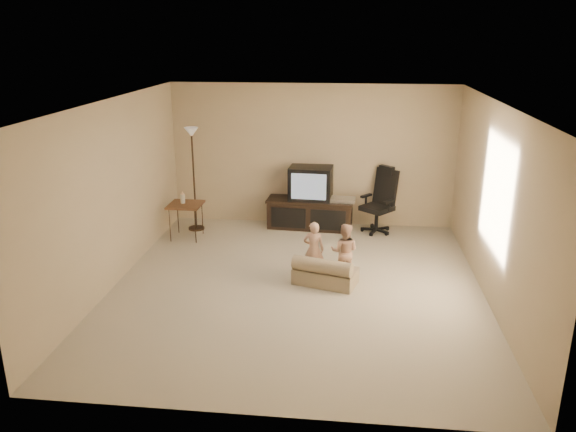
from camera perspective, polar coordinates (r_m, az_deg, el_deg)
name	(u,v)px	position (r m, az deg, el deg)	size (l,w,h in m)	color
floor	(297,287)	(7.76, 0.91, -7.18)	(5.50, 5.50, 0.00)	beige
room_shell	(297,179)	(7.24, 0.97, 3.74)	(5.50, 5.50, 5.50)	white
tv_stand	(311,203)	(9.92, 2.33, 1.37)	(1.57, 0.67, 1.10)	black
office_chair	(380,209)	(9.85, 9.28, 0.74)	(0.74, 0.74, 1.15)	black
side_table	(185,205)	(9.52, -10.40, 1.12)	(0.55, 0.55, 0.81)	brown
floor_lamp	(193,156)	(9.73, -9.66, 6.03)	(0.28, 0.28, 1.81)	#302115
child_sofa	(324,273)	(7.78, 3.72, -5.80)	(0.94, 0.69, 0.41)	tan
toddler_left	(314,249)	(7.93, 2.63, -3.41)	(0.30, 0.22, 0.82)	#DFAA8B
toddler_right	(344,251)	(7.89, 5.75, -3.61)	(0.40, 0.22, 0.82)	#DFAA8B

